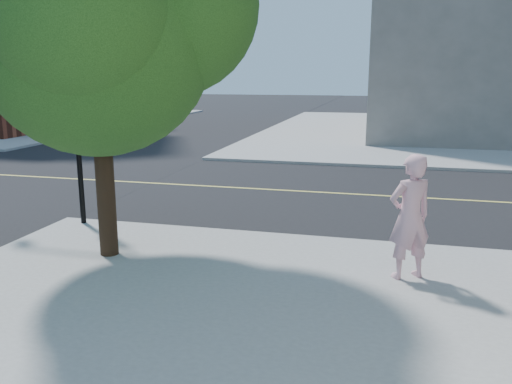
# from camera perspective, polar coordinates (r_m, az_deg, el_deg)

# --- Properties ---
(ground) EXTENTS (140.00, 140.00, 0.00)m
(ground) POSITION_cam_1_polar(r_m,az_deg,el_deg) (12.43, -15.70, -3.47)
(ground) COLOR black
(ground) RESTS_ON ground
(road_ew) EXTENTS (140.00, 9.00, 0.01)m
(road_ew) POSITION_cam_1_polar(r_m,az_deg,el_deg) (16.35, -7.90, 0.76)
(road_ew) COLOR black
(road_ew) RESTS_ON ground
(man_on_phone) EXTENTS (0.88, 0.80, 2.02)m
(man_on_phone) POSITION_cam_1_polar(r_m,az_deg,el_deg) (8.75, 16.19, -2.59)
(man_on_phone) COLOR #DBA2B3
(man_on_phone) RESTS_ON sidewalk_se
(street_tree) EXTENTS (5.01, 4.55, 6.65)m
(street_tree) POSITION_cam_1_polar(r_m,az_deg,el_deg) (9.62, -16.36, 18.47)
(street_tree) COLOR black
(street_tree) RESTS_ON sidewalk_se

